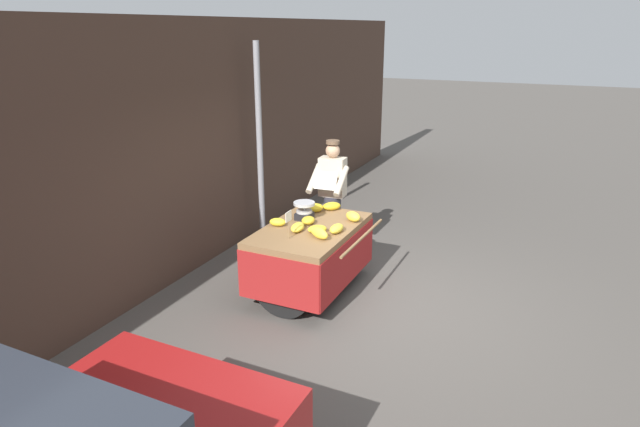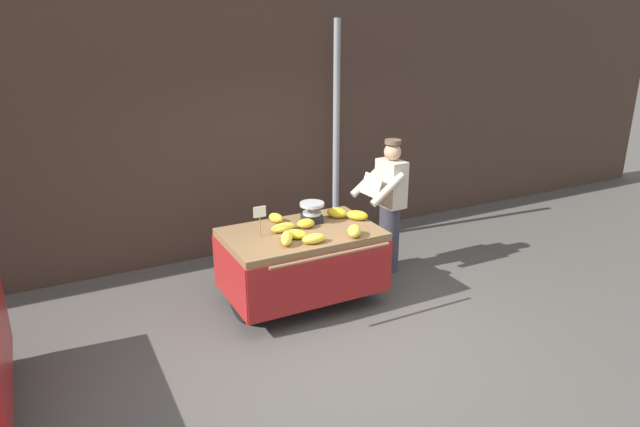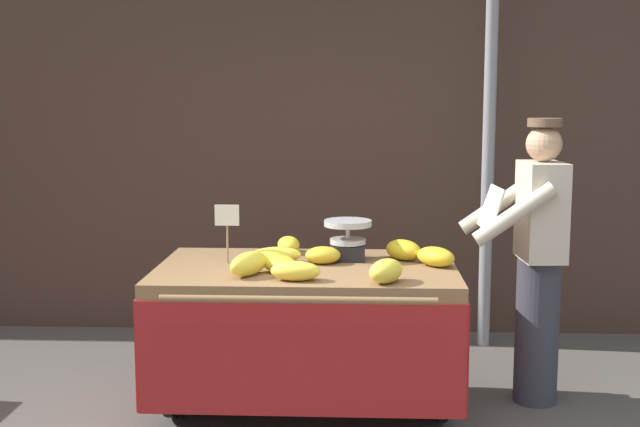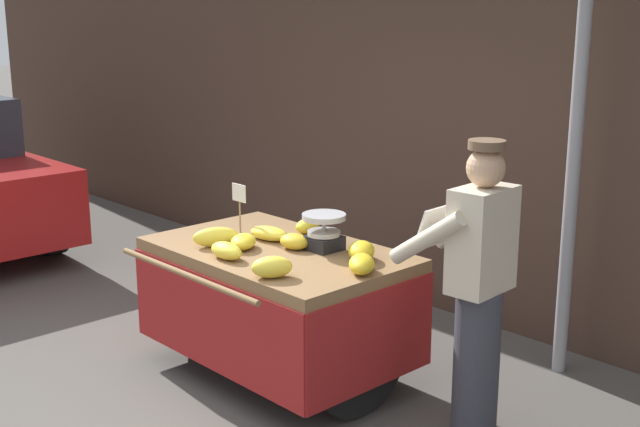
# 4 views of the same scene
# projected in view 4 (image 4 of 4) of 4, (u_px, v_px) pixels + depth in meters

# --- Properties ---
(ground_plane) EXTENTS (60.00, 60.00, 0.00)m
(ground_plane) POSITION_uv_depth(u_px,v_px,m) (145.00, 424.00, 4.94)
(ground_plane) COLOR #514C47
(back_wall) EXTENTS (16.00, 0.24, 3.41)m
(back_wall) POSITION_uv_depth(u_px,v_px,m) (460.00, 98.00, 6.45)
(back_wall) COLOR #473328
(back_wall) RESTS_ON ground
(street_pole) EXTENTS (0.09, 0.09, 3.09)m
(street_pole) POSITION_uv_depth(u_px,v_px,m) (575.00, 145.00, 5.30)
(street_pole) COLOR gray
(street_pole) RESTS_ON ground
(banana_cart) EXTENTS (1.72, 1.27, 0.89)m
(banana_cart) POSITION_uv_depth(u_px,v_px,m) (278.00, 283.00, 5.43)
(banana_cart) COLOR olive
(banana_cart) RESTS_ON ground
(weighing_scale) EXTENTS (0.28, 0.28, 0.24)m
(weighing_scale) POSITION_uv_depth(u_px,v_px,m) (324.00, 232.00, 5.31)
(weighing_scale) COLOR black
(weighing_scale) RESTS_ON banana_cart
(price_sign) EXTENTS (0.14, 0.01, 0.34)m
(price_sign) POSITION_uv_depth(u_px,v_px,m) (239.00, 198.00, 5.67)
(price_sign) COLOR #997A51
(price_sign) RESTS_ON banana_cart
(banana_bunch_0) EXTENTS (0.28, 0.28, 0.09)m
(banana_bunch_0) POSITION_uv_depth(u_px,v_px,m) (243.00, 242.00, 5.35)
(banana_bunch_0) COLOR yellow
(banana_bunch_0) RESTS_ON banana_cart
(banana_bunch_1) EXTENTS (0.17, 0.23, 0.10)m
(banana_bunch_1) POSITION_uv_depth(u_px,v_px,m) (308.00, 226.00, 5.71)
(banana_bunch_1) COLOR yellow
(banana_bunch_1) RESTS_ON banana_cart
(banana_bunch_2) EXTENTS (0.28, 0.29, 0.11)m
(banana_bunch_2) POSITION_uv_depth(u_px,v_px,m) (362.00, 264.00, 4.85)
(banana_bunch_2) COLOR gold
(banana_bunch_2) RESTS_ON banana_cart
(banana_bunch_3) EXTENTS (0.25, 0.28, 0.13)m
(banana_bunch_3) POSITION_uv_depth(u_px,v_px,m) (272.00, 267.00, 4.77)
(banana_bunch_3) COLOR yellow
(banana_bunch_3) RESTS_ON banana_cart
(banana_bunch_4) EXTENTS (0.27, 0.15, 0.10)m
(banana_bunch_4) POSITION_uv_depth(u_px,v_px,m) (226.00, 251.00, 5.13)
(banana_bunch_4) COLOR yellow
(banana_bunch_4) RESTS_ON banana_cart
(banana_bunch_5) EXTENTS (0.22, 0.18, 0.10)m
(banana_bunch_5) POSITION_uv_depth(u_px,v_px,m) (295.00, 241.00, 5.34)
(banana_bunch_5) COLOR gold
(banana_bunch_5) RESTS_ON banana_cart
(banana_bunch_6) EXTENTS (0.24, 0.32, 0.13)m
(banana_bunch_6) POSITION_uv_depth(u_px,v_px,m) (216.00, 237.00, 5.38)
(banana_bunch_6) COLOR yellow
(banana_bunch_6) RESTS_ON banana_cart
(banana_bunch_7) EXTENTS (0.28, 0.29, 0.12)m
(banana_bunch_7) POSITION_uv_depth(u_px,v_px,m) (361.00, 251.00, 5.09)
(banana_bunch_7) COLOR gold
(banana_bunch_7) RESTS_ON banana_cart
(banana_bunch_8) EXTENTS (0.32, 0.20, 0.09)m
(banana_bunch_8) POSITION_uv_depth(u_px,v_px,m) (269.00, 233.00, 5.54)
(banana_bunch_8) COLOR yellow
(banana_bunch_8) RESTS_ON banana_cart
(vendor_person) EXTENTS (0.60, 0.54, 1.71)m
(vendor_person) POSITION_uv_depth(u_px,v_px,m) (477.00, 291.00, 4.61)
(vendor_person) COLOR #383842
(vendor_person) RESTS_ON ground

